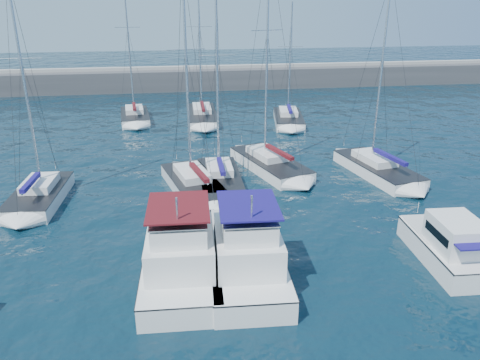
{
  "coord_description": "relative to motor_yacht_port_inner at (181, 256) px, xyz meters",
  "views": [
    {
      "loc": [
        -4.93,
        -21.76,
        13.26
      ],
      "look_at": [
        -0.89,
        4.17,
        3.0
      ],
      "focal_mm": 35.0,
      "sensor_mm": 36.0,
      "label": 1
    }
  ],
  "objects": [
    {
      "name": "ground",
      "position": [
        4.68,
        1.01,
        -1.13
      ],
      "size": [
        220.0,
        220.0,
        0.0
      ],
      "primitive_type": "plane",
      "color": "black",
      "rests_on": "ground"
    },
    {
      "name": "breakwater",
      "position": [
        4.68,
        53.01,
        -0.08
      ],
      "size": [
        160.0,
        6.0,
        4.45
      ],
      "color": "#424244",
      "rests_on": "ground"
    },
    {
      "name": "motor_yacht_port_inner",
      "position": [
        0.0,
        0.0,
        0.0
      ],
      "size": [
        4.3,
        9.85,
        4.69
      ],
      "rotation": [
        0.0,
        0.0,
        -0.05
      ],
      "color": "silver",
      "rests_on": "ground"
    },
    {
      "name": "motor_yacht_stbd_inner",
      "position": [
        3.24,
        -0.3,
        0.0
      ],
      "size": [
        4.27,
        9.77,
        4.69
      ],
      "rotation": [
        0.0,
        0.0,
        -0.06
      ],
      "color": "silver",
      "rests_on": "ground"
    },
    {
      "name": "motor_yacht_stbd_outer",
      "position": [
        13.99,
        -0.99,
        -0.19
      ],
      "size": [
        2.98,
        6.51,
        3.2
      ],
      "rotation": [
        0.0,
        0.0,
        -0.06
      ],
      "color": "silver",
      "rests_on": "ground"
    },
    {
      "name": "sailboat_mid_a",
      "position": [
        -9.39,
        10.72,
        -0.59
      ],
      "size": [
        3.53,
        7.34,
        15.49
      ],
      "rotation": [
        0.0,
        0.0,
        -0.07
      ],
      "color": "silver",
      "rests_on": "ground"
    },
    {
      "name": "sailboat_mid_b",
      "position": [
        1.31,
        11.08,
        -0.6
      ],
      "size": [
        4.83,
        8.8,
        16.07
      ],
      "rotation": [
        0.0,
        0.0,
        0.22
      ],
      "color": "silver",
      "rests_on": "ground"
    },
    {
      "name": "sailboat_mid_c",
      "position": [
        3.31,
        12.01,
        -0.59
      ],
      "size": [
        3.13,
        7.53,
        15.23
      ],
      "rotation": [
        0.0,
        0.0,
        -0.02
      ],
      "color": "silver",
      "rests_on": "ground"
    },
    {
      "name": "sailboat_mid_d",
      "position": [
        7.75,
        14.74,
        -0.59
      ],
      "size": [
        5.61,
        9.27,
        17.65
      ],
      "rotation": [
        0.0,
        0.0,
        0.3
      ],
      "color": "silver",
      "rests_on": "ground"
    },
    {
      "name": "sailboat_mid_e",
      "position": [
        15.99,
        12.25,
        -0.61
      ],
      "size": [
        4.58,
        9.0,
        15.12
      ],
      "rotation": [
        0.0,
        0.0,
        0.18
      ],
      "color": "silver",
      "rests_on": "ground"
    },
    {
      "name": "sailboat_back_a",
      "position": [
        -4.09,
        33.12,
        -0.58
      ],
      "size": [
        3.7,
        7.78,
        16.49
      ],
      "rotation": [
        0.0,
        0.0,
        0.09
      ],
      "color": "silver",
      "rests_on": "ground"
    },
    {
      "name": "sailboat_back_b",
      "position": [
        3.6,
        32.46,
        -0.61
      ],
      "size": [
        3.43,
        9.92,
        16.53
      ],
      "rotation": [
        0.0,
        0.0,
        -0.03
      ],
      "color": "silver",
      "rests_on": "ground"
    },
    {
      "name": "sailboat_back_c",
      "position": [
        13.08,
        29.37,
        -0.63
      ],
      "size": [
        4.41,
        8.33,
        13.24
      ],
      "rotation": [
        0.0,
        0.0,
        -0.18
      ],
      "color": "silver",
      "rests_on": "ground"
    }
  ]
}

